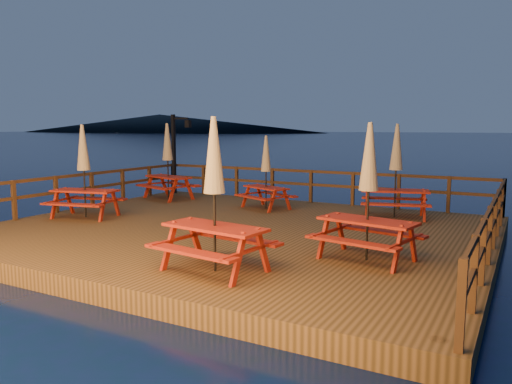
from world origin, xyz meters
TOP-DOWN VIEW (x-y plane):
  - ground at (0.00, 0.00)m, footprint 500.00×500.00m
  - deck at (0.00, 0.00)m, footprint 12.00×10.00m
  - deck_piles at (0.00, 0.00)m, footprint 11.44×9.44m
  - railing at (0.00, 1.78)m, footprint 11.80×9.75m
  - lamp_post at (-5.39, 4.55)m, footprint 0.85×0.18m
  - headland_left at (-160.00, 190.00)m, footprint 180.00×84.00m
  - picnic_table_0 at (-4.78, 3.22)m, footprint 2.23×2.01m
  - picnic_table_1 at (3.79, -1.48)m, footprint 2.09×1.83m
  - picnic_table_2 at (1.64, -3.49)m, footprint 2.08×1.79m
  - picnic_table_3 at (3.17, 3.34)m, footprint 2.17×1.94m
  - picnic_table_4 at (-4.49, -0.83)m, footprint 2.13×1.89m
  - picnic_table_5 at (-0.74, 2.99)m, footprint 1.97×1.83m

SIDE VIEW (x-z plane):
  - deck_piles at x=0.00m, z-range -1.00..0.40m
  - ground at x=0.00m, z-range 0.00..0.00m
  - deck at x=0.00m, z-range 0.00..0.40m
  - railing at x=0.00m, z-range 0.61..1.71m
  - picnic_table_5 at x=-0.74m, z-range 0.44..2.71m
  - picnic_table_4 at x=-4.49m, z-range 0.45..3.05m
  - picnic_table_3 at x=3.17m, z-range 0.45..3.07m
  - picnic_table_1 at x=3.79m, z-range 0.45..3.08m
  - picnic_table_0 at x=-4.78m, z-range 0.45..3.11m
  - picnic_table_2 at x=1.64m, z-range 0.45..3.17m
  - lamp_post at x=-5.39m, z-range 0.70..3.70m
  - headland_left at x=-160.00m, z-range 0.00..9.00m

